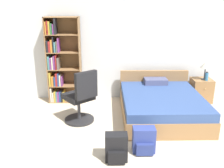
# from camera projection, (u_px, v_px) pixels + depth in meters

# --- Properties ---
(wall_back) EXTENTS (9.00, 0.06, 2.60)m
(wall_back) POSITION_uv_depth(u_px,v_px,m) (136.00, 44.00, 5.74)
(wall_back) COLOR silver
(wall_back) RESTS_ON ground_plane
(bookshelf) EXTENTS (0.74, 0.34, 1.92)m
(bookshelf) POSITION_uv_depth(u_px,v_px,m) (60.00, 62.00, 5.60)
(bookshelf) COLOR olive
(bookshelf) RESTS_ON ground_plane
(bed) EXTENTS (1.56, 1.91, 0.72)m
(bed) POSITION_uv_depth(u_px,v_px,m) (161.00, 104.00, 5.07)
(bed) COLOR olive
(bed) RESTS_ON ground_plane
(office_chair) EXTENTS (0.71, 0.72, 1.05)m
(office_chair) POSITION_uv_depth(u_px,v_px,m) (81.00, 99.00, 4.68)
(office_chair) COLOR #232326
(office_chair) RESTS_ON ground_plane
(nightstand) EXTENTS (0.45, 0.45, 0.53)m
(nightstand) POSITION_uv_depth(u_px,v_px,m) (201.00, 90.00, 5.80)
(nightstand) COLOR olive
(nightstand) RESTS_ON ground_plane
(table_lamp) EXTENTS (0.23, 0.23, 0.43)m
(table_lamp) POSITION_uv_depth(u_px,v_px,m) (206.00, 65.00, 5.57)
(table_lamp) COLOR #333333
(table_lamp) RESTS_ON nightstand
(water_bottle) EXTENTS (0.07, 0.07, 0.20)m
(water_bottle) POSITION_uv_depth(u_px,v_px,m) (207.00, 76.00, 5.59)
(water_bottle) COLOR teal
(water_bottle) RESTS_ON nightstand
(backpack_blue) EXTENTS (0.34, 0.27, 0.40)m
(backpack_blue) POSITION_uv_depth(u_px,v_px,m) (144.00, 141.00, 3.82)
(backpack_blue) COLOR navy
(backpack_blue) RESTS_ON ground_plane
(backpack_black) EXTENTS (0.32, 0.25, 0.42)m
(backpack_black) POSITION_uv_depth(u_px,v_px,m) (116.00, 148.00, 3.60)
(backpack_black) COLOR black
(backpack_black) RESTS_ON ground_plane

